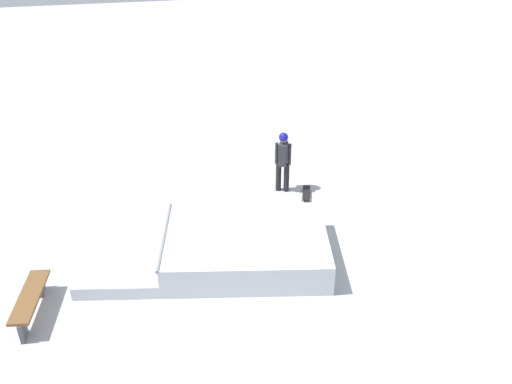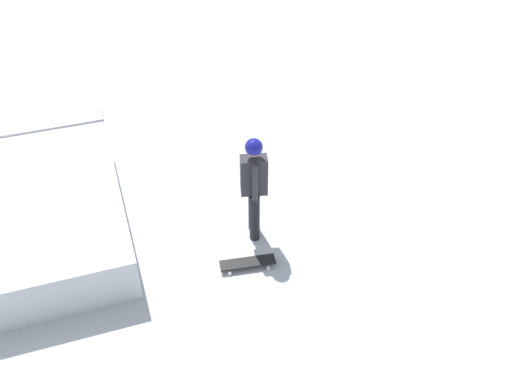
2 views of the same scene
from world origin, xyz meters
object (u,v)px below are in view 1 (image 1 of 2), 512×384
(skater, at_px, (283,158))
(park_bench, at_px, (31,300))
(skate_ramp, at_px, (225,249))
(skateboard, at_px, (306,193))

(skater, distance_m, park_bench, 7.17)
(park_bench, bearing_deg, skate_ramp, -166.51)
(skater, height_order, skateboard, skater)
(skate_ramp, xyz_separation_m, skateboard, (-2.62, -2.40, -0.24))
(skateboard, distance_m, park_bench, 7.45)
(skate_ramp, xyz_separation_m, park_bench, (4.01, 0.96, 0.04))
(skate_ramp, bearing_deg, skateboard, -127.36)
(skateboard, bearing_deg, skate_ramp, 150.17)
(skate_ramp, distance_m, skateboard, 3.56)
(skater, distance_m, skateboard, 1.17)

